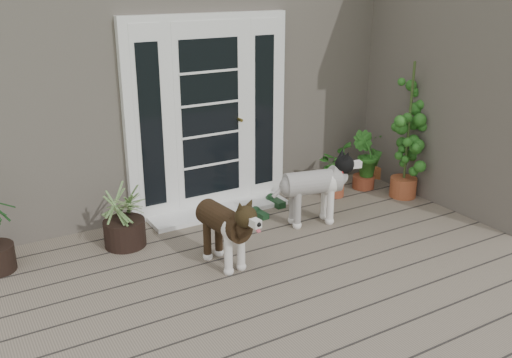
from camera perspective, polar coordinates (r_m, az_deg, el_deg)
deck at (r=5.02m, az=8.99°, el=-11.26°), size 6.20×4.60×0.12m
house_main at (r=8.10m, az=-10.03°, el=11.86°), size 7.40×4.00×3.10m
house_wing at (r=7.27m, az=22.26°, el=9.83°), size 1.60×2.40×3.10m
door_unit at (r=6.23m, az=-4.78°, el=6.43°), size 1.90×0.14×2.15m
door_step at (r=6.39m, az=-3.73°, el=-3.13°), size 1.60×0.40×0.05m
brindle_dog at (r=5.14m, az=-3.27°, el=-5.41°), size 0.42×0.81×0.64m
white_dog at (r=6.01m, az=5.69°, el=-1.48°), size 0.87×0.52×0.68m
spider_plant at (r=5.62m, az=-13.25°, el=-3.23°), size 0.73×0.73×0.72m
herb_a at (r=6.82m, az=7.94°, el=0.53°), size 0.62×0.62×0.56m
herb_b at (r=7.14m, az=10.86°, el=1.06°), size 0.48×0.48×0.51m
herb_c at (r=7.61m, az=12.59°, el=2.28°), size 0.50×0.50×0.56m
sapling at (r=6.81m, az=15.12°, el=4.88°), size 0.58×0.58×1.67m
clog_left at (r=6.25m, az=0.39°, el=-3.48°), size 0.15×0.27×0.08m
clog_right at (r=6.56m, az=1.99°, el=-2.26°), size 0.16×0.31×0.09m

